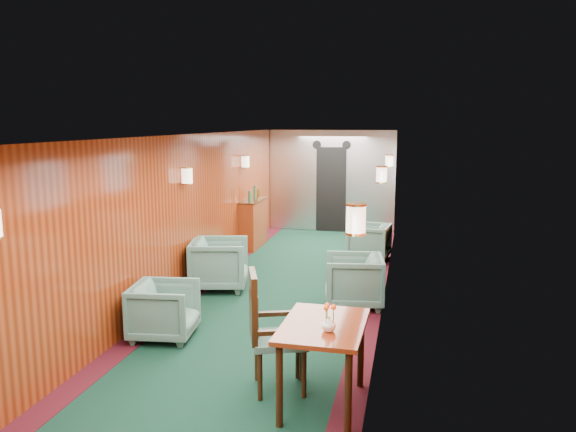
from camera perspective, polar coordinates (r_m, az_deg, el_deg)
The scene contains 12 objects.
room at distance 7.53m, azimuth -1.76°, elevation 2.30°, with size 12.00×12.10×2.40m.
bulkhead at distance 13.36m, azimuth 4.45°, elevation 3.52°, with size 2.98×0.17×2.39m.
windows_right at distance 7.59m, azimuth 9.67°, elevation 0.81°, with size 0.02×8.60×0.80m.
wall_sconces at distance 8.06m, azimuth -0.79°, elevation 3.89°, with size 2.97×7.97×0.25m.
dining_table at distance 5.21m, azimuth 3.61°, elevation -12.17°, with size 0.76×1.07×0.79m.
side_chair at distance 5.50m, azimuth -2.06°, elevation -11.17°, with size 0.66×0.68×1.19m.
credenza at distance 11.67m, azimuth -3.58°, elevation -0.70°, with size 0.35×1.12×1.28m.
flower_vase at distance 4.97m, azimuth 4.16°, elevation -10.86°, with size 0.13×0.13×0.13m, color white.
armchair_left_near at distance 7.02m, azimuth -12.45°, elevation -9.35°, with size 0.73×0.75×0.68m, color #1D4540.
armchair_left_far at distance 8.85m, azimuth -6.98°, elevation -4.85°, with size 0.85×0.87×0.79m, color #1D4540.
armchair_right_near at distance 8.04m, azimuth 6.70°, elevation -6.53°, with size 0.78×0.81×0.73m, color #1D4540.
armchair_right_far at distance 10.70m, azimuth 8.18°, elevation -2.62°, with size 0.74×0.76×0.69m, color #1D4540.
Camera 1 is at (1.82, -7.25, 2.59)m, focal length 35.00 mm.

